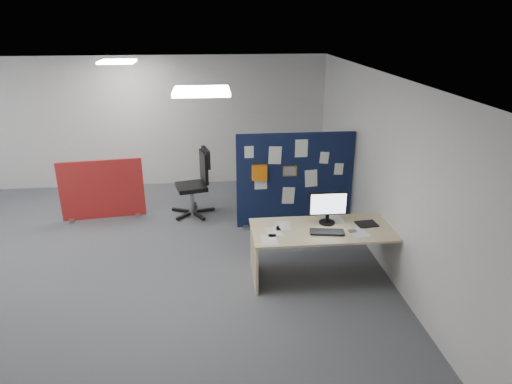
{
  "coord_description": "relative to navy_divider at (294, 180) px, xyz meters",
  "views": [
    {
      "loc": [
        2.07,
        -6.0,
        3.44
      ],
      "look_at": [
        2.72,
        0.23,
        1.0
      ],
      "focal_mm": 32.0,
      "sensor_mm": 36.0,
      "label": 1
    }
  ],
  "objects": [
    {
      "name": "ceiling",
      "position": [
        -3.46,
        -1.17,
        1.88
      ],
      "size": [
        9.0,
        7.0,
        0.02
      ],
      "primitive_type": "cube",
      "color": "white",
      "rests_on": "wall_back"
    },
    {
      "name": "main_desk",
      "position": [
        0.12,
        -1.66,
        -0.25
      ],
      "size": [
        2.0,
        0.89,
        0.73
      ],
      "color": "#D6C389",
      "rests_on": "floor"
    },
    {
      "name": "ceiling_lights",
      "position": [
        -3.13,
        -0.5,
        1.85
      ],
      "size": [
        4.1,
        4.1,
        0.04
      ],
      "color": "white",
      "rests_on": "ceiling"
    },
    {
      "name": "keyboard",
      "position": [
        0.12,
        -1.83,
        -0.08
      ],
      "size": [
        0.47,
        0.25,
        0.02
      ],
      "primitive_type": "cube",
      "rotation": [
        0.0,
        0.0,
        -0.16
      ],
      "color": "black",
      "rests_on": "main_desk"
    },
    {
      "name": "desk_papers",
      "position": [
        -0.16,
        -1.7,
        -0.09
      ],
      "size": [
        1.46,
        0.84,
        0.0
      ],
      "color": "white",
      "rests_on": "main_desk"
    },
    {
      "name": "office_chair",
      "position": [
        -1.64,
        0.66,
        -0.14
      ],
      "size": [
        0.8,
        0.78,
        1.21
      ],
      "rotation": [
        0.0,
        0.0,
        0.23
      ],
      "color": "black",
      "rests_on": "floor"
    },
    {
      "name": "wall_right",
      "position": [
        1.04,
        -1.17,
        0.53
      ],
      "size": [
        0.02,
        7.0,
        2.7
      ],
      "primitive_type": "cube",
      "color": "silver",
      "rests_on": "floor"
    },
    {
      "name": "monitor_main",
      "position": [
        0.19,
        -1.54,
        0.16
      ],
      "size": [
        0.53,
        0.22,
        0.46
      ],
      "rotation": [
        0.0,
        0.0,
        -0.01
      ],
      "color": "black",
      "rests_on": "main_desk"
    },
    {
      "name": "wall_back",
      "position": [
        -3.46,
        2.33,
        0.53
      ],
      "size": [
        9.0,
        0.02,
        2.7
      ],
      "primitive_type": "cube",
      "color": "silver",
      "rests_on": "floor"
    },
    {
      "name": "red_divider",
      "position": [
        -3.33,
        0.64,
        -0.29
      ],
      "size": [
        1.44,
        0.3,
        1.08
      ],
      "rotation": [
        0.0,
        0.0,
        0.12
      ],
      "color": "maroon",
      "rests_on": "floor"
    },
    {
      "name": "floor",
      "position": [
        -3.46,
        -1.17,
        -0.82
      ],
      "size": [
        9.0,
        9.0,
        0.0
      ],
      "primitive_type": "plane",
      "color": "#54565B",
      "rests_on": "ground"
    },
    {
      "name": "mouse",
      "position": [
        0.46,
        -1.83,
        -0.08
      ],
      "size": [
        0.11,
        0.08,
        0.03
      ],
      "primitive_type": "cube",
      "rotation": [
        0.0,
        0.0,
        0.17
      ],
      "color": "gray",
      "rests_on": "main_desk"
    },
    {
      "name": "paper_tray",
      "position": [
        0.73,
        -1.63,
        -0.08
      ],
      "size": [
        0.3,
        0.25,
        0.01
      ],
      "primitive_type": "cube",
      "rotation": [
        0.0,
        0.0,
        0.11
      ],
      "color": "black",
      "rests_on": "main_desk"
    },
    {
      "name": "navy_divider",
      "position": [
        0.0,
        0.0,
        0.0
      ],
      "size": [
        1.99,
        0.3,
        1.64
      ],
      "color": "#0E1733",
      "rests_on": "floor"
    }
  ]
}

